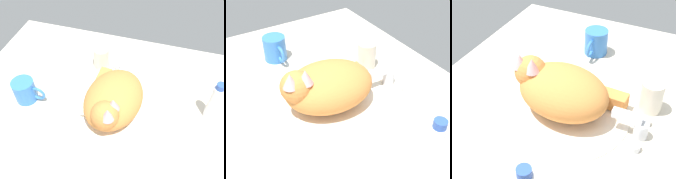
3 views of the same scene
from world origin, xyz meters
TOP-DOWN VIEW (x-y plane):
  - ground_plane at (0.00, 0.00)cm, footprint 110.00×82.50cm
  - sink_basin at (0.00, 0.00)cm, footprint 35.95×35.95cm
  - faucet at (0.00, 20.04)cm, footprint 12.28×9.39cm
  - cat at (-0.33, -0.89)cm, footprint 21.65×29.30cm
  - coffee_mug at (-30.90, -3.01)cm, footprint 11.66×7.62cm
  - rinse_cup at (-11.00, 20.55)cm, footprint 6.08×6.08cm
  - toothpaste_bottle at (30.84, 7.48)cm, footprint 3.40×3.40cm

SIDE VIEW (x-z plane):
  - ground_plane at x=0.00cm, z-range -3.00..0.00cm
  - sink_basin at x=0.00cm, z-range 0.00..0.77cm
  - faucet at x=0.00cm, z-range -0.48..5.90cm
  - coffee_mug at x=-30.90cm, z-range 0.00..8.35cm
  - rinse_cup at x=-11.00cm, z-range 0.00..8.86cm
  - toothpaste_bottle at x=30.84cm, z-range -0.49..14.92cm
  - cat at x=-0.33cm, z-range -0.34..14.83cm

